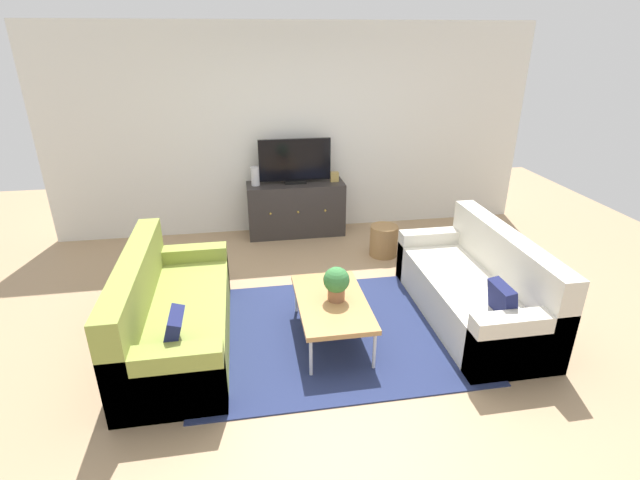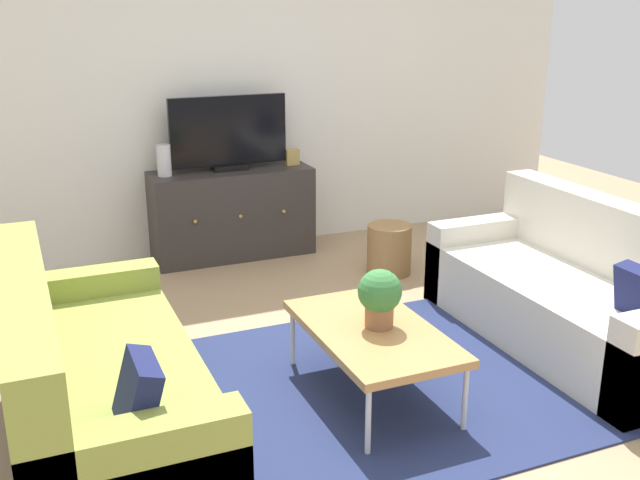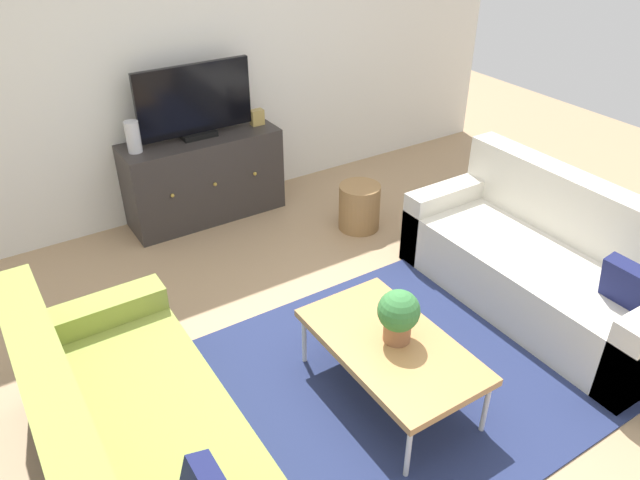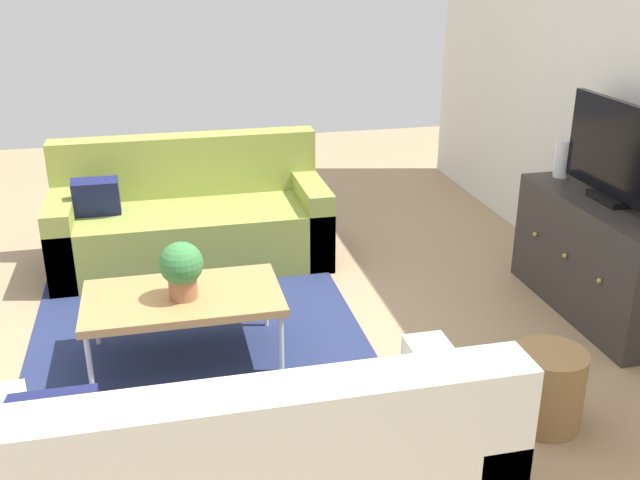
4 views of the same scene
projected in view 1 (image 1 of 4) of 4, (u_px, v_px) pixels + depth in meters
The scene contains 12 objects.
ground_plane at pixel (329, 324), 4.51m from camera, with size 10.00×10.00×0.00m, color tan.
wall_back at pixel (295, 131), 6.28m from camera, with size 6.40×0.12×2.70m, color silver.
area_rug at pixel (332, 332), 4.38m from camera, with size 2.50×1.90×0.01m, color navy.
couch_left_side at pixel (168, 318), 4.09m from camera, with size 0.83×1.89×0.86m.
couch_right_side at pixel (479, 291), 4.52m from camera, with size 0.83×1.89×0.86m.
coffee_table at pixel (332, 303), 4.16m from camera, with size 0.60×1.05×0.40m.
potted_plant at pixel (336, 282), 4.09m from camera, with size 0.23×0.23×0.31m.
tv_console at pixel (296, 209), 6.41m from camera, with size 1.29×0.47×0.72m.
flat_screen_tv at pixel (295, 161), 6.17m from camera, with size 0.94×0.16×0.59m.
glass_vase at pixel (255, 176), 6.14m from camera, with size 0.11×0.11×0.24m, color silver.
mantel_clock at pixel (334, 177), 6.32m from camera, with size 0.11×0.07×0.13m, color tan.
wicker_basket at pixel (384, 241), 5.84m from camera, with size 0.34×0.34×0.38m, color #9E7547.
Camera 1 is at (-0.72, -3.75, 2.55)m, focal length 26.53 mm.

